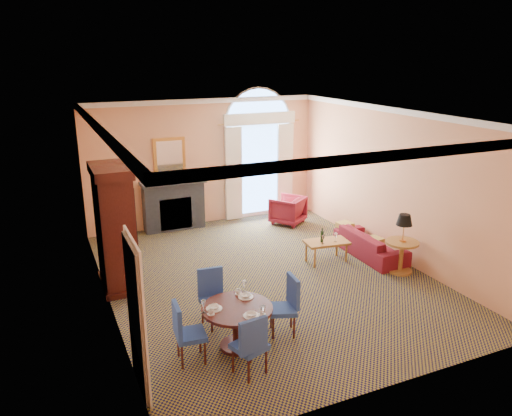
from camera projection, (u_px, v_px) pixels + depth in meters
name	position (u px, v px, depth m)	size (l,w,h in m)	color
ground	(266.00, 277.00, 9.92)	(7.50, 7.50, 0.00)	#131239
room_envelope	(251.00, 147.00, 9.75)	(6.04, 7.52, 3.45)	#F6A875
armoire	(115.00, 230.00, 9.24)	(0.67, 1.19, 2.34)	#35100C
dining_table	(237.00, 318.00, 7.41)	(1.07, 1.07, 0.87)	#35100C
dining_chair_north	(213.00, 293.00, 8.10)	(0.48, 0.48, 0.94)	#24438E
dining_chair_south	(251.00, 343.00, 6.71)	(0.53, 0.53, 0.94)	#24438E
dining_chair_east	(288.00, 301.00, 7.82)	(0.53, 0.53, 0.94)	#24438E
dining_chair_west	(184.00, 329.00, 7.03)	(0.46, 0.46, 0.94)	#24438E
sofa	(370.00, 244.00, 10.90)	(1.87, 0.73, 0.55)	maroon
armchair	(288.00, 210.00, 12.98)	(0.77, 0.79, 0.72)	maroon
coffee_table	(327.00, 243.00, 10.55)	(0.97, 0.62, 0.77)	#AC7333
side_table	(403.00, 238.00, 9.95)	(0.66, 0.66, 1.21)	#AC7333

